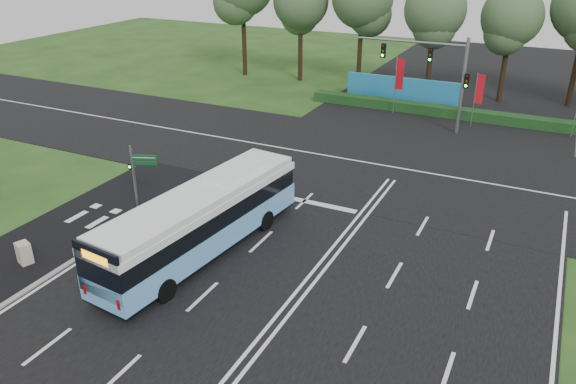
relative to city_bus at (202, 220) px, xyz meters
The scene contains 15 objects.
ground 5.84m from the city_bus, 21.05° to the left, with size 120.00×120.00×0.00m, color #214517.
road_main 5.84m from the city_bus, 21.05° to the left, with size 20.00×120.00×0.04m, color black.
road_cross 15.04m from the city_bus, 69.59° to the left, with size 120.00×14.00×0.05m, color black.
bike_path 7.55m from the city_bus, behind, with size 5.00×18.00×0.06m, color black.
kerb_strip 5.26m from the city_bus, 168.51° to the right, with size 0.25×18.00×0.12m, color gray.
city_bus is the anchor object (origin of this frame).
pedestrian_signal 7.36m from the city_bus, 154.62° to the left, with size 0.26×0.40×2.98m.
street_sign 6.13m from the city_bus, 156.35° to the left, with size 1.31×0.59×3.58m.
utility_cabinet 8.06m from the city_bus, 147.12° to the right, with size 0.63×0.53×1.05m, color #BDB398.
banner_flag_left 25.55m from the city_bus, 86.09° to the left, with size 0.68×0.12×4.61m.
banner_flag_mid 25.94m from the city_bus, 71.77° to the left, with size 0.62×0.06×4.17m.
traffic_light_gantry 23.34m from the city_bus, 76.46° to the left, with size 8.41×0.28×7.00m.
hedge 27.05m from the city_bus, 78.88° to the left, with size 22.00×1.20×0.80m, color #133615.
blue_hoarding 29.04m from the city_bus, 87.61° to the left, with size 10.00×0.30×2.20m, color teal.
eucalyptus_row 33.27m from the city_bus, 86.80° to the left, with size 42.32×8.68×12.12m.
Camera 1 is at (8.19, -20.52, 13.56)m, focal length 35.00 mm.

